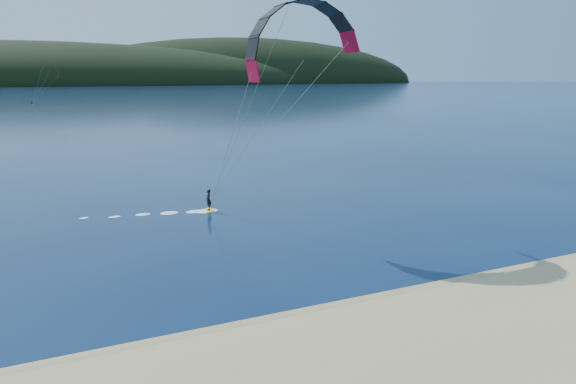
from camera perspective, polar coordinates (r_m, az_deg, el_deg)
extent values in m
plane|color=#071836|center=(20.66, 7.08, -20.15)|extent=(1800.00, 1800.00, 0.00)
cube|color=#8F7E53|center=(24.06, 1.48, -14.75)|extent=(220.00, 2.50, 0.10)
ellipsoid|color=black|center=(735.98, -27.20, 10.88)|extent=(840.00, 280.00, 110.00)
ellipsoid|color=black|center=(820.21, -4.43, 12.35)|extent=(600.00, 240.00, 140.00)
cube|color=yellow|center=(43.22, -9.06, -2.10)|extent=(0.70, 1.53, 0.08)
imported|color=black|center=(42.98, -9.10, -0.89)|extent=(0.53, 0.72, 1.82)
cylinder|color=gray|center=(39.36, -3.85, 6.67)|extent=(0.02, 0.02, 13.99)
cube|color=yellow|center=(226.76, -27.31, 8.88)|extent=(1.17, 1.04, 0.07)
imported|color=black|center=(226.72, -27.33, 9.07)|extent=(0.91, 0.88, 1.47)
cylinder|color=gray|center=(224.10, -26.48, 10.63)|extent=(0.02, 0.02, 14.02)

